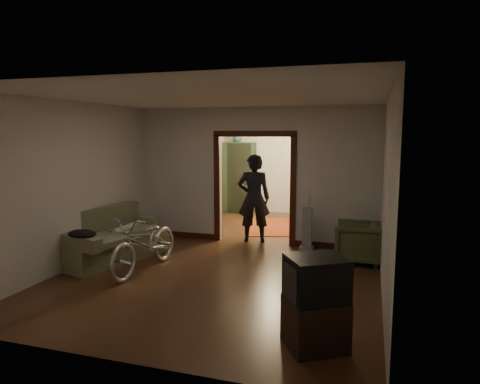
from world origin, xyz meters
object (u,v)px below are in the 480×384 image
at_px(person, 254,198).
at_px(armchair, 358,242).
at_px(desk, 326,206).
at_px(sofa, 113,234).
at_px(bicycle, 145,242).
at_px(locker, 237,177).

bearing_deg(person, armchair, 142.15).
height_order(person, desk, person).
relative_size(sofa, person, 1.09).
bearing_deg(desk, person, -98.86).
distance_m(person, desk, 3.01).
bearing_deg(sofa, bicycle, -8.75).
relative_size(armchair, locker, 0.39).
distance_m(sofa, bicycle, 0.98).
bearing_deg(bicycle, desk, 67.75).
xyz_separation_m(armchair, locker, (-3.50, 4.02, 0.65)).
bearing_deg(desk, locker, -174.47).
bearing_deg(desk, armchair, -59.98).
xyz_separation_m(sofa, armchair, (4.24, 1.13, -0.10)).
xyz_separation_m(bicycle, person, (1.20, 2.41, 0.44)).
height_order(armchair, desk, desk).
distance_m(sofa, armchair, 4.39).
bearing_deg(desk, sofa, -109.66).
bearing_deg(bicycle, person, 66.63).
relative_size(bicycle, locker, 0.91).
height_order(armchair, locker, locker).
xyz_separation_m(sofa, person, (2.09, 2.01, 0.46)).
distance_m(armchair, locker, 5.37).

